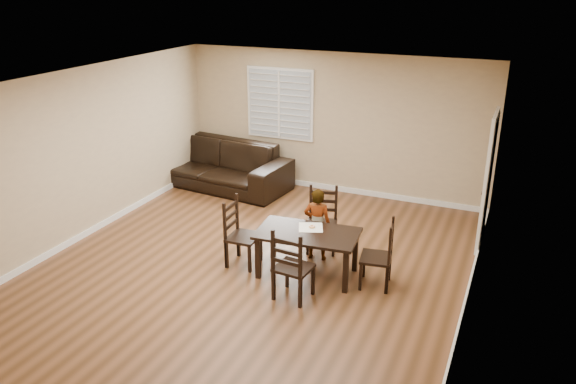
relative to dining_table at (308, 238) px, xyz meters
The scene contains 11 objects.
ground 1.00m from the dining_table, 169.26° to the right, with size 7.00×7.00×0.00m, color brown.
room 1.46m from the dining_table, behind, with size 6.04×7.04×2.72m.
dining_table is the anchor object (origin of this frame).
chair_near 0.92m from the dining_table, 96.65° to the left, with size 0.55×0.53×1.01m.
chair_far 0.77m from the dining_table, 86.41° to the right, with size 0.49×0.47×1.01m.
chair_left 1.10m from the dining_table, behind, with size 0.44×0.47×1.02m.
chair_right 1.10m from the dining_table, ahead, with size 0.47×0.49×0.97m.
child 0.51m from the dining_table, 95.31° to the left, with size 0.41×0.27×1.12m, color gray.
napkin 0.18m from the dining_table, 95.31° to the left, with size 0.33×0.33×0.00m, color beige.
donut 0.20m from the dining_table, 88.97° to the left, with size 0.09×0.09×0.03m.
sofa 4.09m from the dining_table, 138.91° to the left, with size 3.08×1.21×0.90m, color black.
Camera 1 is at (3.37, -6.45, 4.00)m, focal length 35.00 mm.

